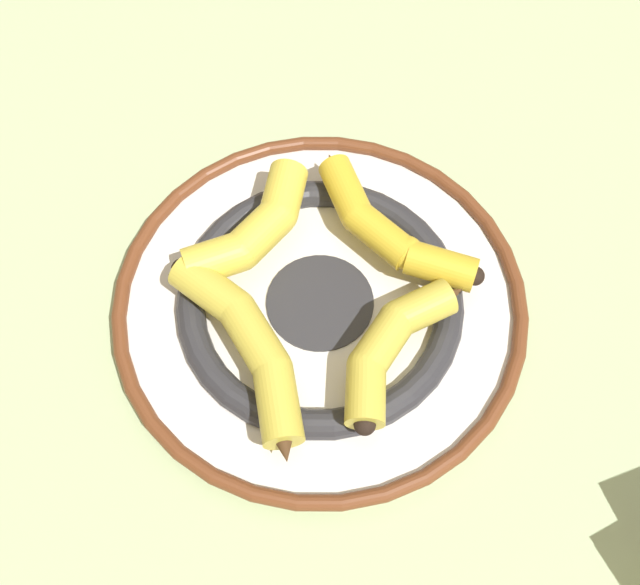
{
  "coord_description": "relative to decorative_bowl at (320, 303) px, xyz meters",
  "views": [
    {
      "loc": [
        -0.31,
        0.13,
        0.63
      ],
      "look_at": [
        -0.01,
        0.04,
        0.04
      ],
      "focal_mm": 42.0,
      "sensor_mm": 36.0,
      "label": 1
    }
  ],
  "objects": [
    {
      "name": "ground_plane",
      "position": [
        0.01,
        -0.04,
        -0.02
      ],
      "size": [
        2.8,
        2.8,
        0.0
      ],
      "primitive_type": "plane",
      "color": "#B2C693"
    },
    {
      "name": "banana_c",
      "position": [
        0.07,
        0.04,
        0.04
      ],
      "size": [
        0.11,
        0.15,
        0.04
      ],
      "rotation": [
        0.0,
        0.0,
        -0.98
      ],
      "color": "yellow",
      "rests_on": "decorative_bowl"
    },
    {
      "name": "banana_a",
      "position": [
        -0.07,
        -0.04,
        0.04
      ],
      "size": [
        0.12,
        0.14,
        0.03
      ],
      "rotation": [
        0.0,
        0.0,
        2.27
      ],
      "color": "gold",
      "rests_on": "decorative_bowl"
    },
    {
      "name": "decorative_bowl",
      "position": [
        0.0,
        0.0,
        0.0
      ],
      "size": [
        0.38,
        0.38,
        0.03
      ],
      "color": "white",
      "rests_on": "ground_plane"
    },
    {
      "name": "banana_b",
      "position": [
        -0.04,
        0.07,
        0.04
      ],
      "size": [
        0.21,
        0.08,
        0.03
      ],
      "rotation": [
        0.0,
        0.0,
        0.25
      ],
      "color": "gold",
      "rests_on": "decorative_bowl"
    },
    {
      "name": "banana_d",
      "position": [
        0.04,
        -0.08,
        0.03
      ],
      "size": [
        0.18,
        0.11,
        0.03
      ],
      "rotation": [
        0.0,
        0.0,
        -2.64
      ],
      "color": "gold",
      "rests_on": "decorative_bowl"
    }
  ]
}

